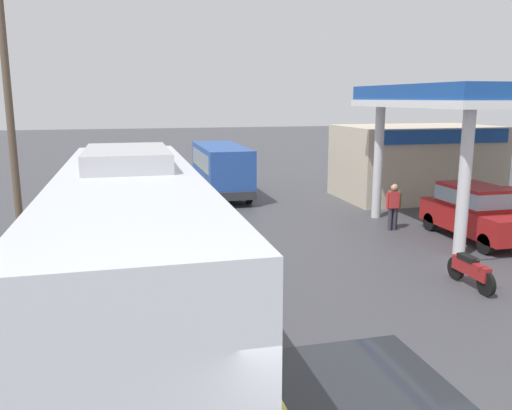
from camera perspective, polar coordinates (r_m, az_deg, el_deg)
ground at (r=25.02m, az=-8.92°, el=0.70°), size 120.00×120.00×0.00m
lane_divider_stripe at (r=20.15m, az=-7.61°, el=-1.89°), size 0.16×50.00×0.01m
wet_puddle_patch at (r=9.07m, az=10.92°, el=-19.55°), size 3.28×3.57×0.01m
coach_bus_main at (r=10.05m, az=-13.36°, el=-5.75°), size 2.60×11.04×3.69m
gas_station_roadside at (r=24.11m, az=19.50°, el=6.08°), size 9.10×11.95×5.10m
car_at_pump at (r=18.87m, az=22.84°, el=-0.48°), size 1.70×4.20×1.82m
minibus_opposing_lane at (r=25.17m, az=-3.80°, el=4.27°), size 2.04×6.13×2.44m
motorcycle_parked_forecourt at (r=14.21m, az=22.34°, el=-6.58°), size 0.55×1.80×0.92m
pedestrian_near_pump at (r=19.41m, az=14.81°, el=0.12°), size 0.55×0.22×1.66m
pedestrian_by_shop at (r=19.26m, az=14.72°, el=0.03°), size 0.55×0.22×1.66m
car_trailing_behind_bus at (r=29.73m, az=-14.09°, el=4.18°), size 1.70×4.20×1.82m
utility_pole_roadside at (r=18.70m, az=-25.36°, el=10.07°), size 1.80×0.24×8.68m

